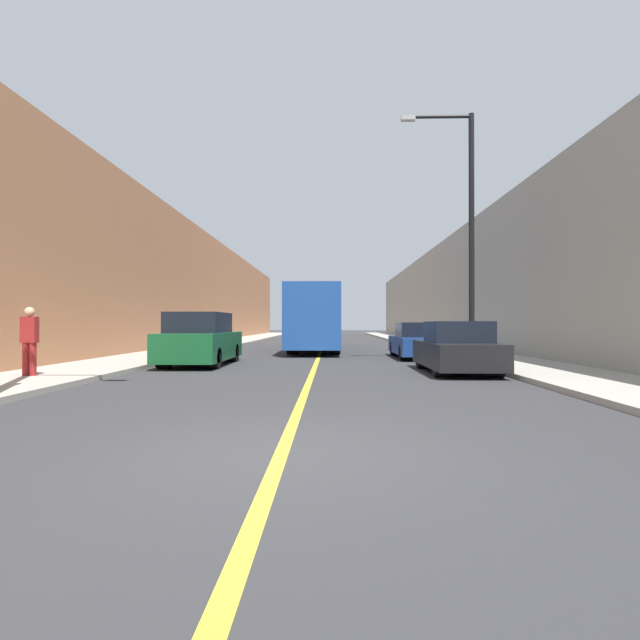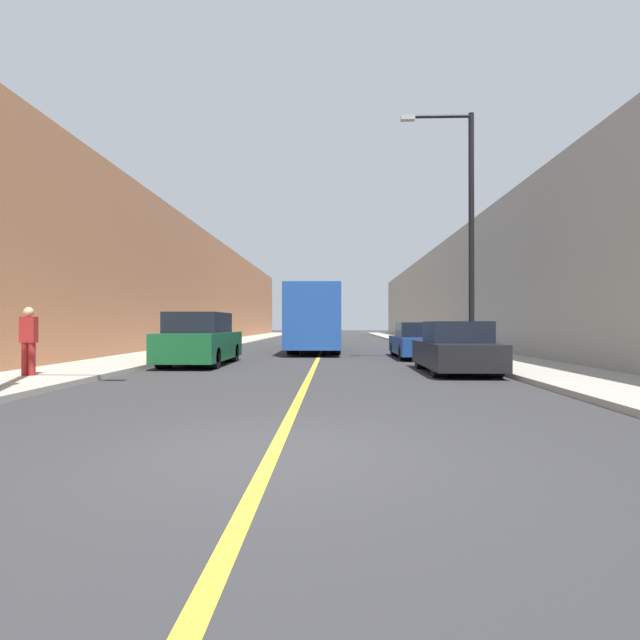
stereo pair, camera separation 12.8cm
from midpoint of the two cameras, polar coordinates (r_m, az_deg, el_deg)
ground_plane at (r=5.70m, az=-4.79°, el=-15.08°), size 200.00×200.00×0.00m
sidewalk_left at (r=36.28m, az=-10.15°, el=-2.56°), size 3.05×72.00×0.14m
sidewalk_right at (r=36.04m, az=11.62°, el=-2.57°), size 3.05×72.00×0.14m
building_row_left at (r=37.22m, az=-15.47°, el=3.52°), size 4.00×72.00×7.95m
building_row_right at (r=36.85m, az=17.03°, el=3.02°), size 4.00×72.00×7.25m
road_center_line at (r=35.51m, az=0.70°, el=-2.72°), size 0.16×72.00×0.01m
bus at (r=27.16m, az=-0.21°, el=0.21°), size 2.49×12.76×3.21m
parked_suv_left at (r=17.79m, az=-13.34°, el=-2.31°), size 1.98×4.85×1.82m
car_right_near at (r=15.11m, az=15.47°, el=-3.29°), size 1.85×4.21×1.50m
car_right_mid at (r=21.16m, az=11.15°, el=-2.48°), size 1.78×4.71×1.48m
street_lamp_right at (r=19.03m, az=16.52°, el=10.78°), size 2.62×0.24×8.88m
pedestrian at (r=14.50m, az=-30.13°, el=-1.99°), size 0.38×0.24×1.72m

